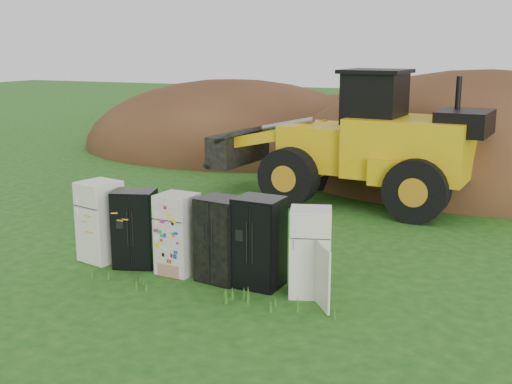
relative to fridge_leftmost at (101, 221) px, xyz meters
The scene contains 11 objects.
ground 2.70m from the fridge_leftmost, ahead, with size 120.00×120.00×0.00m, color #1B5015.
fridge_leftmost is the anchor object (origin of this frame).
fridge_black_side 0.91m from the fridge_leftmost, ahead, with size 0.87×0.68×1.66m, color black, non-canonical shape.
fridge_sticker 1.95m from the fridge_leftmost, ahead, with size 0.75×0.69×1.68m, color silver, non-canonical shape.
fridge_dark_mid 2.98m from the fridge_leftmost, ahead, with size 0.87×0.71×1.71m, color black, non-canonical shape.
fridge_black_right 3.80m from the fridge_leftmost, ahead, with size 0.89×0.74×1.78m, color black, non-canonical shape.
fridge_open_door 4.85m from the fridge_leftmost, ahead, with size 0.76×0.70×1.68m, color silver, non-canonical shape.
wheel_loader 8.23m from the fridge_leftmost, 67.17° to the left, with size 8.22×3.33×3.97m, color #CD9A0D, non-canonical shape.
dirt_mound_right 14.48m from the fridge_leftmost, 61.50° to the left, with size 14.80×10.85×7.71m, color #412715.
dirt_mound_left 15.87m from the fridge_leftmost, 105.39° to the left, with size 14.54×10.91×6.36m, color #412715.
dirt_mound_back 17.91m from the fridge_leftmost, 82.86° to the left, with size 16.24×10.82×5.16m, color #412715.
Camera 1 is at (6.05, -10.92, 4.61)m, focal length 45.00 mm.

